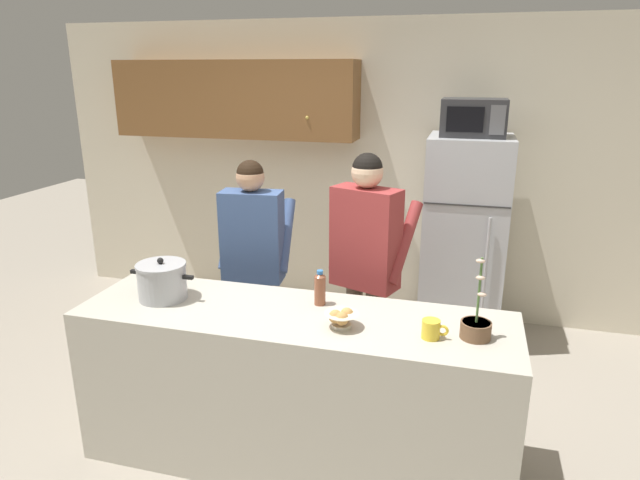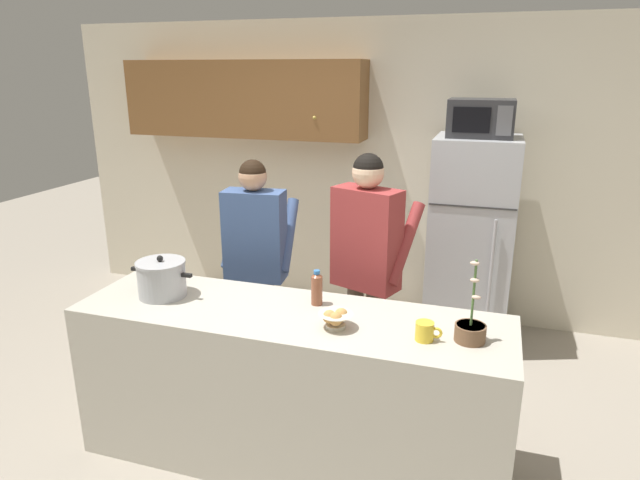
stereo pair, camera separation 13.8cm
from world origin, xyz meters
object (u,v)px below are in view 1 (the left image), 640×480
refrigerator (464,241)px  microwave (474,118)px  cooking_pot (162,281)px  person_near_pot (253,249)px  potted_orchid (476,327)px  bottle_near_edge (320,288)px  coffee_mug (431,329)px  bread_bowl (341,318)px  person_by_sink (366,251)px

refrigerator → microwave: microwave is taller
microwave → cooking_pot: (-1.64, -1.83, -0.80)m
person_near_pot → potted_orchid: size_ratio=3.89×
bottle_near_edge → coffee_mug: bearing=-21.4°
bottle_near_edge → bread_bowl: bearing=-54.2°
cooking_pot → potted_orchid: size_ratio=0.95×
coffee_mug → bottle_near_edge: 0.68m
microwave → bread_bowl: (-0.57, -1.93, -0.86)m
person_near_pot → potted_orchid: (1.48, -0.78, -0.02)m
coffee_mug → bread_bowl: bread_bowl is taller
microwave → person_by_sink: 1.46m
person_by_sink → bread_bowl: (0.03, -0.83, -0.09)m
microwave → person_near_pot: 1.94m
refrigerator → microwave: size_ratio=3.52×
microwave → refrigerator: bearing=90.1°
microwave → coffee_mug: size_ratio=3.66×
coffee_mug → potted_orchid: potted_orchid is taller
person_near_pot → bread_bowl: 1.18m
person_by_sink → potted_orchid: (0.69, -0.77, -0.08)m
person_near_pot → bread_bowl: (0.82, -0.85, -0.03)m
cooking_pot → bottle_near_edge: cooking_pot is taller
person_by_sink → coffee_mug: person_by_sink is taller
cooking_pot → person_near_pot: bearing=71.3°
refrigerator → person_near_pot: 1.78m
person_by_sink → bread_bowl: bearing=-87.7°
coffee_mug → potted_orchid: (0.21, 0.06, 0.01)m
cooking_pot → potted_orchid: bearing=-1.0°
refrigerator → potted_orchid: bearing=-87.3°
cooking_pot → coffee_mug: 1.53m
microwave → coffee_mug: (-0.12, -1.92, -0.86)m
cooking_pot → potted_orchid: 1.73m
person_near_pot → bottle_near_edge: size_ratio=7.99×
bread_bowl → coffee_mug: bearing=0.7°
coffee_mug → potted_orchid: bearing=15.8°
refrigerator → coffee_mug: bearing=-93.5°
bread_bowl → cooking_pot: bearing=174.9°
refrigerator → person_by_sink: size_ratio=1.00×
cooking_pot → coffee_mug: bearing=-3.4°
refrigerator → person_by_sink: 1.29m
bread_bowl → potted_orchid: size_ratio=0.44×
microwave → bread_bowl: 2.18m
microwave → bottle_near_edge: 2.01m
coffee_mug → bottle_near_edge: (-0.63, 0.25, 0.05)m
bottle_near_edge → person_by_sink: bearing=75.6°
coffee_mug → bread_bowl: (-0.45, -0.01, 0.00)m
potted_orchid → bottle_near_edge: bearing=167.4°
coffee_mug → bottle_near_edge: size_ratio=0.65×
potted_orchid → microwave: bearing=92.8°
cooking_pot → bread_bowl: 1.08m
bread_bowl → bottle_near_edge: 0.32m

